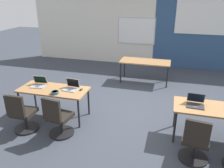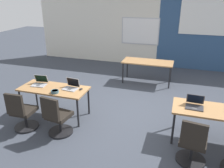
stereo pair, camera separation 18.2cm
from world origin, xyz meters
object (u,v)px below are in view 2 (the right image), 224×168
chair_near_left_end (22,114)px  mouse_near_left_inner (81,89)px  desk_far_center (148,63)px  chair_near_left_inner (57,119)px  chair_near_right_inner (192,145)px  laptop_near_left_end (40,83)px  desk_near_left (54,90)px  laptop_near_left_inner (71,87)px  laptop_near_right_inner (195,105)px  snack_bowl (55,91)px  desk_near_right (216,113)px

chair_near_left_end → mouse_near_left_inner: bearing=-141.1°
mouse_near_left_inner → chair_near_left_end: size_ratio=0.12×
desk_far_center → chair_near_left_inner: bearing=-110.2°
chair_near_right_inner → mouse_near_left_inner: 2.63m
laptop_near_left_end → desk_near_left: bearing=-17.3°
chair_near_right_inner → laptop_near_left_inner: 2.86m
mouse_near_left_inner → desk_near_left: bearing=-171.1°
desk_near_left → laptop_near_left_end: (-0.42, 0.08, 0.11)m
desk_far_center → laptop_near_left_end: 3.48m
chair_near_left_end → desk_far_center: bearing=-122.2°
chair_near_left_end → laptop_near_right_inner: bearing=-169.2°
desk_near_left → laptop_near_right_inner: bearing=0.3°
laptop_near_left_end → snack_bowl: size_ratio=2.06×
chair_near_right_inner → laptop_near_left_inner: (-2.69, 0.86, 0.39)m
laptop_near_left_inner → chair_near_left_end: laptop_near_left_inner is taller
desk_near_left → chair_near_left_inner: size_ratio=1.74×
chair_near_left_inner → laptop_near_right_inner: bearing=-157.1°
desk_far_center → mouse_near_left_inner: 2.92m
chair_near_left_inner → snack_bowl: 0.66m
laptop_near_left_inner → laptop_near_left_end: size_ratio=0.97×
chair_near_left_inner → mouse_near_left_inner: bearing=-95.3°
laptop_near_right_inner → desk_near_left: bearing=-177.0°
laptop_near_left_inner → snack_bowl: (-0.24, -0.33, -0.01)m
laptop_near_right_inner → desk_near_right: bearing=0.5°
desk_near_left → snack_bowl: size_ratio=9.01×
chair_near_left_inner → snack_bowl: chair_near_left_inner is taller
laptop_near_right_inner → chair_near_left_inner: (-2.64, -0.71, -0.39)m
desk_far_center → laptop_near_left_inner: size_ratio=4.50×
desk_near_right → chair_near_left_inner: bearing=-167.2°
chair_near_left_inner → snack_bowl: bearing=-50.1°
mouse_near_left_inner → chair_near_left_end: 1.36m
desk_near_left → laptop_near_left_inner: 0.44m
desk_near_left → desk_far_center: same height
desk_far_center → chair_near_right_inner: chair_near_right_inner is taller
laptop_near_right_inner → chair_near_left_inner: size_ratio=0.37×
laptop_near_left_inner → chair_near_right_inner: bearing=-12.2°
laptop_near_left_inner → chair_near_left_end: size_ratio=0.39×
mouse_near_left_inner → laptop_near_left_end: 1.07m
chair_near_left_end → chair_near_left_inner: bearing=-177.7°
laptop_near_left_end → chair_near_left_inner: bearing=-48.1°
laptop_near_right_inner → laptop_near_left_inner: bearing=-179.0°
desk_near_right → chair_near_right_inner: bearing=-117.3°
desk_near_left → laptop_near_left_inner: size_ratio=4.50×
desk_near_right → laptop_near_right_inner: laptop_near_right_inner is taller
chair_near_right_inner → snack_bowl: 3.00m
desk_near_left → desk_far_center: 3.30m
laptop_near_right_inner → chair_near_left_end: bearing=-164.8°
laptop_near_left_inner → snack_bowl: size_ratio=2.00×
laptop_near_left_end → chair_near_left_end: bearing=-91.9°
desk_near_right → chair_near_left_inner: (-3.04, -0.69, -0.28)m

